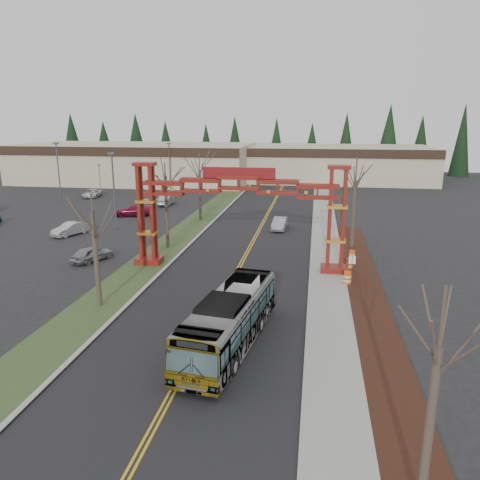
% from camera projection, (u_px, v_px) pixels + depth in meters
% --- Properties ---
extents(ground, '(200.00, 200.00, 0.00)m').
position_uv_depth(ground, '(179.00, 381.00, 22.86)').
color(ground, black).
rests_on(ground, ground).
extents(road, '(12.00, 110.00, 0.02)m').
position_uv_depth(road, '(250.00, 247.00, 46.74)').
color(road, black).
rests_on(road, ground).
extents(lane_line_left, '(0.12, 100.00, 0.01)m').
position_uv_depth(lane_line_left, '(249.00, 247.00, 46.75)').
color(lane_line_left, gold).
rests_on(lane_line_left, road).
extents(lane_line_right, '(0.12, 100.00, 0.01)m').
position_uv_depth(lane_line_right, '(251.00, 247.00, 46.72)').
color(lane_line_right, gold).
rests_on(lane_line_right, road).
extents(curb_right, '(0.30, 110.00, 0.15)m').
position_uv_depth(curb_right, '(312.00, 249.00, 45.77)').
color(curb_right, '#9B9C97').
rests_on(curb_right, ground).
extents(sidewalk_right, '(2.60, 110.00, 0.14)m').
position_uv_depth(sidewalk_right, '(327.00, 249.00, 45.54)').
color(sidewalk_right, gray).
rests_on(sidewalk_right, ground).
extents(landscape_strip, '(2.60, 50.00, 0.12)m').
position_uv_depth(landscape_strip, '(371.00, 312.00, 30.81)').
color(landscape_strip, black).
rests_on(landscape_strip, ground).
extents(grass_median, '(4.00, 110.00, 0.08)m').
position_uv_depth(grass_median, '(173.00, 243.00, 47.98)').
color(grass_median, '#314120').
rests_on(grass_median, ground).
extents(curb_left, '(0.30, 110.00, 0.15)m').
position_uv_depth(curb_left, '(191.00, 244.00, 47.68)').
color(curb_left, '#9B9C97').
rests_on(curb_left, ground).
extents(gateway_arch, '(18.20, 1.60, 8.90)m').
position_uv_depth(gateway_arch, '(239.00, 199.00, 38.55)').
color(gateway_arch, '#62140C').
rests_on(gateway_arch, ground).
extents(retail_building_west, '(46.00, 22.30, 7.50)m').
position_uv_depth(retail_building_west, '(137.00, 163.00, 95.33)').
color(retail_building_west, '#BBAF8F').
rests_on(retail_building_west, ground).
extents(retail_building_east, '(38.00, 20.30, 7.00)m').
position_uv_depth(retail_building_east, '(335.00, 163.00, 96.81)').
color(retail_building_east, '#BBAF8F').
rests_on(retail_building_east, ground).
extents(conifer_treeline, '(116.10, 5.60, 13.00)m').
position_uv_depth(conifer_treeline, '(291.00, 145.00, 109.09)').
color(conifer_treeline, black).
rests_on(conifer_treeline, ground).
extents(transit_bus, '(4.16, 11.45, 3.12)m').
position_uv_depth(transit_bus, '(230.00, 320.00, 26.01)').
color(transit_bus, '#929699').
rests_on(transit_bus, ground).
extents(silver_sedan, '(1.76, 4.32, 1.39)m').
position_uv_depth(silver_sedan, '(280.00, 224.00, 53.96)').
color(silver_sedan, '#A5A8AD').
rests_on(silver_sedan, ground).
extents(parked_car_near_a, '(3.09, 4.35, 1.38)m').
position_uv_depth(parked_car_near_a, '(92.00, 254.00, 41.96)').
color(parked_car_near_a, gray).
rests_on(parked_car_near_a, ground).
extents(parked_car_near_b, '(2.97, 4.51, 1.41)m').
position_uv_depth(parked_car_near_b, '(70.00, 229.00, 51.31)').
color(parked_car_near_b, '#BABABA').
rests_on(parked_car_near_b, ground).
extents(parked_car_mid_a, '(5.20, 3.21, 1.41)m').
position_uv_depth(parked_car_mid_a, '(133.00, 211.00, 61.54)').
color(parked_car_mid_a, maroon).
rests_on(parked_car_mid_a, ground).
extents(parked_car_far_a, '(1.76, 4.63, 1.51)m').
position_uv_depth(parked_car_far_a, '(166.00, 200.00, 69.31)').
color(parked_car_far_a, '#A1A3A8').
rests_on(parked_car_far_a, ground).
extents(parked_car_far_b, '(2.83, 4.89, 1.28)m').
position_uv_depth(parked_car_far_b, '(92.00, 193.00, 76.39)').
color(parked_car_far_b, white).
rests_on(parked_car_far_b, ground).
extents(bare_tree_median_near, '(3.41, 3.41, 7.77)m').
position_uv_depth(bare_tree_median_near, '(94.00, 228.00, 30.55)').
color(bare_tree_median_near, '#382D26').
rests_on(bare_tree_median_near, ground).
extents(bare_tree_median_mid, '(3.16, 3.16, 8.39)m').
position_uv_depth(bare_tree_median_mid, '(166.00, 185.00, 44.80)').
color(bare_tree_median_mid, '#382D26').
rests_on(bare_tree_median_mid, ground).
extents(bare_tree_median_far, '(3.42, 3.42, 8.35)m').
position_uv_depth(bare_tree_median_far, '(199.00, 172.00, 57.61)').
color(bare_tree_median_far, '#382D26').
rests_on(bare_tree_median_far, ground).
extents(bare_tree_right_near, '(2.94, 2.94, 7.81)m').
position_uv_depth(bare_tree_right_near, '(438.00, 349.00, 13.75)').
color(bare_tree_right_near, '#382D26').
rests_on(bare_tree_right_near, ground).
extents(bare_tree_right_far, '(3.49, 3.49, 8.96)m').
position_uv_depth(bare_tree_right_far, '(356.00, 181.00, 44.78)').
color(bare_tree_right_far, '#382D26').
rests_on(bare_tree_right_far, ground).
extents(light_pole_near, '(0.76, 0.38, 8.81)m').
position_uv_depth(light_pole_near, '(114.00, 186.00, 52.82)').
color(light_pole_near, '#3F3F44').
rests_on(light_pole_near, ground).
extents(light_pole_mid, '(0.78, 0.39, 8.96)m').
position_uv_depth(light_pole_mid, '(58.00, 168.00, 71.52)').
color(light_pole_mid, '#3F3F44').
rests_on(light_pole_mid, ground).
extents(light_pole_far, '(0.72, 0.36, 8.34)m').
position_uv_depth(light_pole_far, '(170.00, 163.00, 82.46)').
color(light_pole_far, '#3F3F44').
rests_on(light_pole_far, ground).
extents(street_sign, '(0.51, 0.06, 2.25)m').
position_uv_depth(street_sign, '(352.00, 264.00, 35.83)').
color(street_sign, '#3F3F44').
rests_on(street_sign, ground).
extents(barrel_south, '(0.59, 0.59, 1.10)m').
position_uv_depth(barrel_south, '(347.00, 278.00, 35.87)').
color(barrel_south, '#EC560D').
rests_on(barrel_south, ground).
extents(barrel_mid, '(0.53, 0.53, 0.98)m').
position_uv_depth(barrel_mid, '(349.00, 264.00, 39.55)').
color(barrel_mid, '#EC560D').
rests_on(barrel_mid, ground).
extents(barrel_north, '(0.54, 0.54, 1.01)m').
position_uv_depth(barrel_north, '(352.00, 256.00, 41.89)').
color(barrel_north, '#EC560D').
rests_on(barrel_north, ground).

